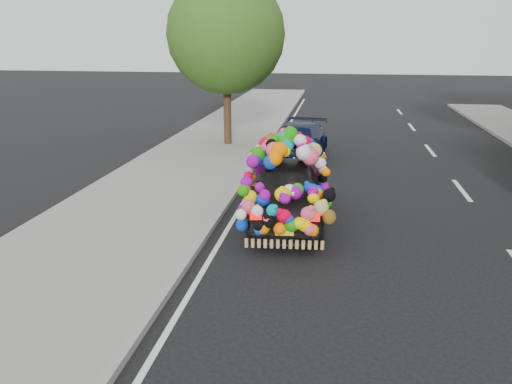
% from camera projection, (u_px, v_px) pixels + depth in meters
% --- Properties ---
extents(ground, '(100.00, 100.00, 0.00)m').
position_uv_depth(ground, '(319.00, 259.00, 9.22)').
color(ground, black).
rests_on(ground, ground).
extents(sidewalk, '(4.00, 60.00, 0.12)m').
position_uv_depth(sidewalk, '(101.00, 242.00, 9.86)').
color(sidewalk, gray).
rests_on(sidewalk, ground).
extents(kerb, '(0.15, 60.00, 0.13)m').
position_uv_depth(kerb, '(196.00, 248.00, 9.56)').
color(kerb, gray).
rests_on(kerb, ground).
extents(tree_near_sidewalk, '(4.20, 4.20, 6.13)m').
position_uv_depth(tree_near_sidewalk, '(226.00, 34.00, 17.56)').
color(tree_near_sidewalk, '#332114').
rests_on(tree_near_sidewalk, ground).
extents(plush_art_car, '(2.26, 4.23, 1.97)m').
position_uv_depth(plush_art_car, '(287.00, 177.00, 10.93)').
color(plush_art_car, black).
rests_on(plush_art_car, ground).
extents(navy_sedan, '(2.21, 4.24, 1.17)m').
position_uv_depth(navy_sedan, '(296.00, 143.00, 16.50)').
color(navy_sedan, black).
rests_on(navy_sedan, ground).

